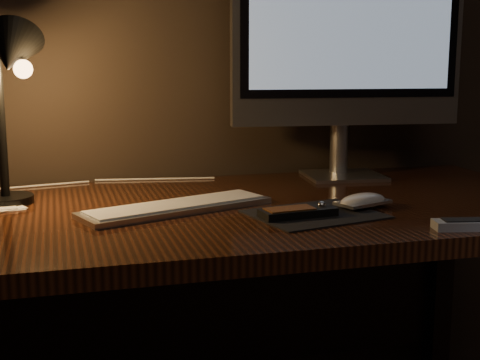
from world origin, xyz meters
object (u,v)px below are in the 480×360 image
object	(u,v)px
mouse	(363,203)
media_remote	(298,212)
desk	(223,253)
keyboard	(177,207)
tv_remote	(479,224)
desk_lamp	(10,79)
monitor	(348,33)

from	to	relation	value
mouse	media_remote	world-z (taller)	media_remote
desk	keyboard	bearing A→B (deg)	-145.17
keyboard	mouse	size ratio (longest dim) A/B	3.53
desk	tv_remote	bearing A→B (deg)	-44.70
mouse	tv_remote	size ratio (longest dim) A/B	0.67
media_remote	desk_lamp	xyz separation A→B (m)	(-0.56, 0.27, 0.27)
tv_remote	keyboard	bearing A→B (deg)	161.40
desk	media_remote	bearing A→B (deg)	-64.62
desk	media_remote	size ratio (longest dim) A/B	9.79
monitor	media_remote	size ratio (longest dim) A/B	4.02
monitor	tv_remote	bearing A→B (deg)	-82.78
tv_remote	media_remote	bearing A→B (deg)	161.10
monitor	keyboard	world-z (taller)	monitor
desk	desk_lamp	distance (m)	0.61
keyboard	desk_lamp	bearing A→B (deg)	137.84
desk	tv_remote	distance (m)	0.59
media_remote	tv_remote	distance (m)	0.35
monitor	media_remote	xyz separation A→B (m)	(-0.29, -0.41, -0.38)
keyboard	tv_remote	xyz separation A→B (m)	(0.53, -0.31, 0.00)
keyboard	media_remote	xyz separation A→B (m)	(0.23, -0.13, 0.00)
desk	desk_lamp	world-z (taller)	desk_lamp
desk	keyboard	size ratio (longest dim) A/B	3.76
desk	media_remote	xyz separation A→B (m)	(0.10, -0.22, 0.14)
desk	monitor	size ratio (longest dim) A/B	2.43
mouse	tv_remote	xyz separation A→B (m)	(0.13, -0.23, -0.00)
keyboard	monitor	bearing A→B (deg)	7.97
keyboard	tv_remote	distance (m)	0.61
desk	keyboard	world-z (taller)	keyboard
mouse	media_remote	xyz separation A→B (m)	(-0.17, -0.04, -0.00)
desk	tv_remote	xyz separation A→B (m)	(0.40, -0.40, 0.14)
mouse	desk_lamp	xyz separation A→B (m)	(-0.73, 0.22, 0.27)
monitor	mouse	size ratio (longest dim) A/B	5.45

